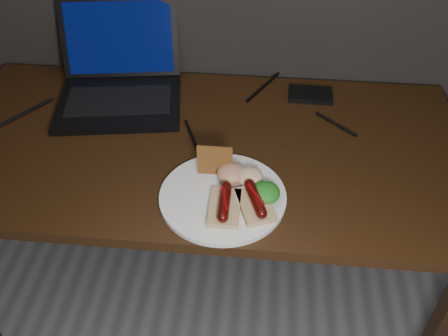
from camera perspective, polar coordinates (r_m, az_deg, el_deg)
desk at (r=1.40m, az=-2.41°, el=0.04°), size 1.40×0.70×0.75m
laptop at (r=1.53m, az=-11.87°, el=9.85°), size 0.40×0.41×0.25m
hard_drive at (r=1.53m, az=9.84°, el=8.25°), size 0.13×0.08×0.02m
desk_cables at (r=1.44m, az=-3.09°, el=6.37°), size 1.00×0.48×0.01m
plate at (r=1.18m, az=-0.14°, el=-3.29°), size 0.30×0.30×0.01m
bread_sausage_center at (r=1.13m, az=0.07°, el=-4.28°), size 0.07×0.12×0.04m
bread_sausage_right at (r=1.14m, az=3.59°, el=-3.90°), size 0.10×0.13×0.04m
crispbread at (r=1.20m, az=-1.06°, el=0.84°), size 0.09×0.01×0.08m
salad_greens at (r=1.16m, az=4.72°, el=-2.82°), size 0.07×0.07×0.04m
salsa_mound at (r=1.20m, az=0.88°, el=-0.56°), size 0.07×0.07×0.04m
coleslaw_mound at (r=1.19m, az=2.96°, el=-0.98°), size 0.06×0.06×0.04m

